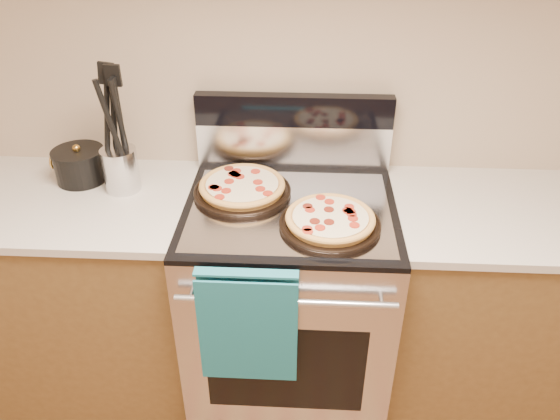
# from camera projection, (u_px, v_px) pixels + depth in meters

# --- Properties ---
(wall_back) EXTENTS (4.00, 0.00, 4.00)m
(wall_back) POSITION_uv_depth(u_px,v_px,m) (295.00, 58.00, 2.02)
(wall_back) COLOR tan
(wall_back) RESTS_ON ground
(range_body) EXTENTS (0.76, 0.68, 0.90)m
(range_body) POSITION_uv_depth(u_px,v_px,m) (289.00, 305.00, 2.20)
(range_body) COLOR #B7B7BC
(range_body) RESTS_ON ground
(oven_window) EXTENTS (0.56, 0.01, 0.40)m
(oven_window) POSITION_uv_depth(u_px,v_px,m) (285.00, 369.00, 1.92)
(oven_window) COLOR black
(oven_window) RESTS_ON range_body
(cooktop) EXTENTS (0.76, 0.68, 0.02)m
(cooktop) POSITION_uv_depth(u_px,v_px,m) (290.00, 208.00, 1.96)
(cooktop) COLOR black
(cooktop) RESTS_ON range_body
(backsplash_lower) EXTENTS (0.76, 0.06, 0.18)m
(backsplash_lower) POSITION_uv_depth(u_px,v_px,m) (294.00, 146.00, 2.17)
(backsplash_lower) COLOR silver
(backsplash_lower) RESTS_ON cooktop
(backsplash_upper) EXTENTS (0.76, 0.06, 0.12)m
(backsplash_upper) POSITION_uv_depth(u_px,v_px,m) (294.00, 110.00, 2.08)
(backsplash_upper) COLOR black
(backsplash_upper) RESTS_ON backsplash_lower
(oven_handle) EXTENTS (0.70, 0.03, 0.03)m
(oven_handle) POSITION_uv_depth(u_px,v_px,m) (285.00, 302.00, 1.70)
(oven_handle) COLOR silver
(oven_handle) RESTS_ON range_body
(dish_towel) EXTENTS (0.32, 0.05, 0.42)m
(dish_towel) POSITION_uv_depth(u_px,v_px,m) (248.00, 324.00, 1.76)
(dish_towel) COLOR teal
(dish_towel) RESTS_ON oven_handle
(foil_sheet) EXTENTS (0.70, 0.55, 0.01)m
(foil_sheet) POSITION_uv_depth(u_px,v_px,m) (290.00, 210.00, 1.92)
(foil_sheet) COLOR gray
(foil_sheet) RESTS_ON cooktop
(cabinet_left) EXTENTS (1.00, 0.62, 0.88)m
(cabinet_left) POSITION_uv_depth(u_px,v_px,m) (79.00, 294.00, 2.27)
(cabinet_left) COLOR brown
(cabinet_left) RESTS_ON ground
(countertop_left) EXTENTS (1.02, 0.64, 0.03)m
(countertop_left) POSITION_uv_depth(u_px,v_px,m) (55.00, 201.00, 2.03)
(countertop_left) COLOR #BAB1A6
(countertop_left) RESTS_ON cabinet_left
(cabinet_right) EXTENTS (1.00, 0.62, 0.88)m
(cabinet_right) POSITION_uv_depth(u_px,v_px,m) (508.00, 309.00, 2.19)
(cabinet_right) COLOR brown
(cabinet_right) RESTS_ON ground
(countertop_right) EXTENTS (1.02, 0.64, 0.03)m
(countertop_right) POSITION_uv_depth(u_px,v_px,m) (536.00, 215.00, 1.95)
(countertop_right) COLOR #BAB1A6
(countertop_right) RESTS_ON cabinet_right
(pepperoni_pizza_back) EXTENTS (0.40, 0.40, 0.05)m
(pepperoni_pizza_back) POSITION_uv_depth(u_px,v_px,m) (242.00, 188.00, 2.00)
(pepperoni_pizza_back) COLOR #B87A38
(pepperoni_pizza_back) RESTS_ON foil_sheet
(pepperoni_pizza_front) EXTENTS (0.43, 0.43, 0.05)m
(pepperoni_pizza_front) POSITION_uv_depth(u_px,v_px,m) (330.00, 221.00, 1.82)
(pepperoni_pizza_front) COLOR #B87A38
(pepperoni_pizza_front) RESTS_ON foil_sheet
(utensil_crock) EXTENTS (0.17, 0.17, 0.16)m
(utensil_crock) POSITION_uv_depth(u_px,v_px,m) (121.00, 169.00, 2.03)
(utensil_crock) COLOR silver
(utensil_crock) RESTS_ON countertop_left
(saucepan) EXTENTS (0.20, 0.20, 0.12)m
(saucepan) POSITION_uv_depth(u_px,v_px,m) (80.00, 166.00, 2.11)
(saucepan) COLOR black
(saucepan) RESTS_ON countertop_left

